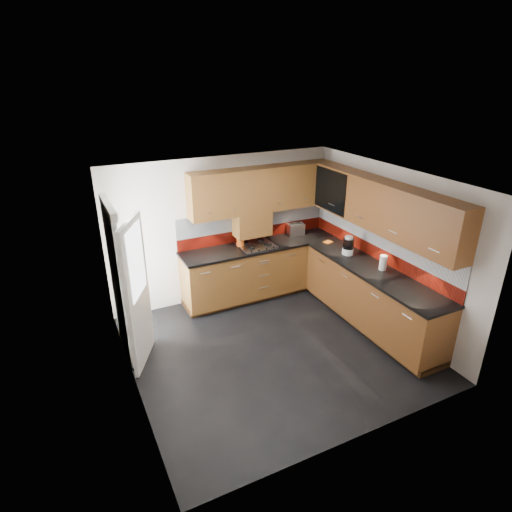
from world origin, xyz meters
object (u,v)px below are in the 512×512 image
toaster (296,229)px  food_processor (348,246)px  utensil_pot (240,240)px  gas_hob (256,245)px

toaster → food_processor: size_ratio=1.01×
utensil_pot → food_processor: 1.74m
utensil_pot → food_processor: size_ratio=1.47×
toaster → food_processor: 1.15m
utensil_pot → toaster: size_ratio=1.45×
gas_hob → toaster: (0.86, 0.18, 0.08)m
toaster → gas_hob: bearing=-168.3°
toaster → utensil_pot: bearing=-177.3°
gas_hob → toaster: size_ratio=1.91×
toaster → food_processor: (0.29, -1.11, 0.04)m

